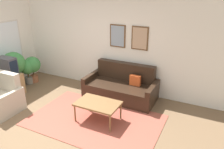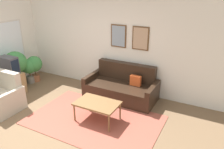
{
  "view_description": "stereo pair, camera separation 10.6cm",
  "coord_description": "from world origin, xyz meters",
  "px_view_note": "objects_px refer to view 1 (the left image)",
  "views": [
    {
      "loc": [
        2.96,
        -2.71,
        2.76
      ],
      "look_at": [
        0.85,
        1.55,
        0.85
      ],
      "focal_mm": 35.0,
      "sensor_mm": 36.0,
      "label": 1
    },
    {
      "loc": [
        3.05,
        -2.66,
        2.76
      ],
      "look_at": [
        0.85,
        1.55,
        0.85
      ],
      "focal_mm": 35.0,
      "sensor_mm": 36.0,
      "label": 2
    }
  ],
  "objects_px": {
    "coffee_table": "(98,104)",
    "couch": "(121,87)",
    "armchair": "(0,99)",
    "potted_plant_tall": "(14,64)",
    "tv": "(7,66)"
  },
  "relations": [
    {
      "from": "coffee_table",
      "to": "tv",
      "type": "distance_m",
      "value": 2.84
    },
    {
      "from": "coffee_table",
      "to": "armchair",
      "type": "xyz_separation_m",
      "value": [
        -2.28,
        -0.65,
        -0.11
      ]
    },
    {
      "from": "armchair",
      "to": "potted_plant_tall",
      "type": "xyz_separation_m",
      "value": [
        -0.73,
        1.1,
        0.41
      ]
    },
    {
      "from": "coffee_table",
      "to": "tv",
      "type": "xyz_separation_m",
      "value": [
        -2.81,
        0.07,
        0.41
      ]
    },
    {
      "from": "coffee_table",
      "to": "potted_plant_tall",
      "type": "xyz_separation_m",
      "value": [
        -3.01,
        0.45,
        0.3
      ]
    },
    {
      "from": "couch",
      "to": "potted_plant_tall",
      "type": "bearing_deg",
      "value": -165.33
    },
    {
      "from": "coffee_table",
      "to": "tv",
      "type": "relative_size",
      "value": 1.73
    },
    {
      "from": "potted_plant_tall",
      "to": "tv",
      "type": "bearing_deg",
      "value": -61.32
    },
    {
      "from": "couch",
      "to": "coffee_table",
      "type": "height_order",
      "value": "couch"
    },
    {
      "from": "couch",
      "to": "coffee_table",
      "type": "relative_size",
      "value": 1.99
    },
    {
      "from": "couch",
      "to": "potted_plant_tall",
      "type": "distance_m",
      "value": 3.15
    },
    {
      "from": "coffee_table",
      "to": "couch",
      "type": "bearing_deg",
      "value": 89.86
    },
    {
      "from": "coffee_table",
      "to": "potted_plant_tall",
      "type": "relative_size",
      "value": 0.88
    },
    {
      "from": "armchair",
      "to": "couch",
      "type": "bearing_deg",
      "value": 31.16
    },
    {
      "from": "armchair",
      "to": "potted_plant_tall",
      "type": "relative_size",
      "value": 0.86
    }
  ]
}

